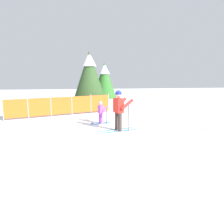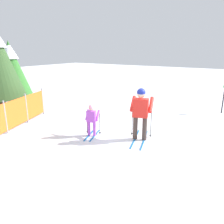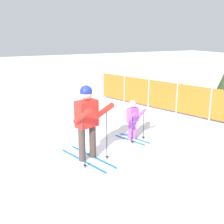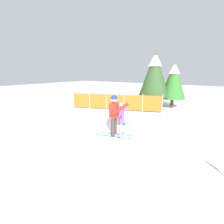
# 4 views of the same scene
# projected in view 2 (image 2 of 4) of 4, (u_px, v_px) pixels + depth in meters

# --- Properties ---
(ground_plane) EXTENTS (60.00, 60.00, 0.00)m
(ground_plane) POSITION_uv_depth(u_px,v_px,m) (142.00, 140.00, 7.19)
(ground_plane) COLOR white
(skier_adult) EXTENTS (1.65, 0.90, 1.71)m
(skier_adult) POSITION_uv_depth(u_px,v_px,m) (141.00, 109.00, 6.95)
(skier_adult) COLOR #1966B2
(skier_adult) RESTS_ON ground_plane
(skier_child) EXTENTS (1.05, 0.60, 1.10)m
(skier_child) POSITION_uv_depth(u_px,v_px,m) (92.00, 118.00, 7.36)
(skier_child) COLOR #1966B2
(skier_child) RESTS_ON ground_plane
(conifer_far) EXTENTS (1.76, 1.76, 3.28)m
(conifer_far) POSITION_uv_depth(u_px,v_px,m) (11.00, 67.00, 10.57)
(conifer_far) COLOR #4C3823
(conifer_far) RESTS_ON ground_plane
(trail_marker) EXTENTS (0.26, 0.15, 1.44)m
(trail_marker) POSITION_uv_depth(u_px,v_px,m) (224.00, 94.00, 9.95)
(trail_marker) COLOR black
(trail_marker) RESTS_ON ground_plane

